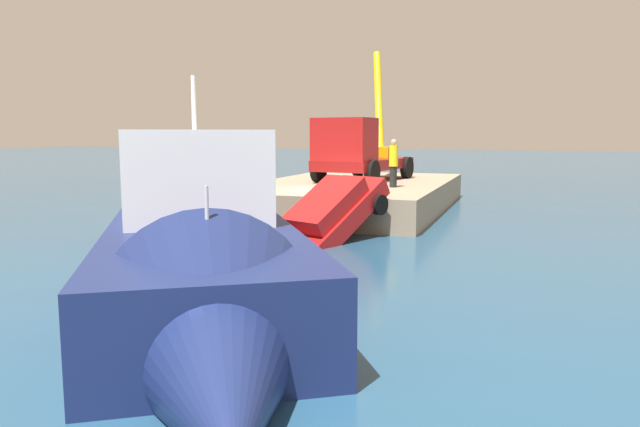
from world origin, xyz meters
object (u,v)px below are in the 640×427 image
(crane_truck, at_px, (358,150))
(dock_worker, at_px, (393,163))
(moored_yacht, at_px, (202,265))
(salvaged_car, at_px, (327,218))

(crane_truck, height_order, dock_worker, crane_truck)
(dock_worker, bearing_deg, moored_yacht, -3.66)
(salvaged_car, xyz_separation_m, moored_yacht, (7.31, -0.06, 0.07))
(salvaged_car, distance_m, moored_yacht, 7.31)
(dock_worker, height_order, salvaged_car, dock_worker)
(crane_truck, distance_m, moored_yacht, 15.65)
(salvaged_car, relative_size, moored_yacht, 0.31)
(crane_truck, xyz_separation_m, moored_yacht, (15.50, 1.26, -1.76))
(crane_truck, bearing_deg, moored_yacht, 4.64)
(dock_worker, xyz_separation_m, moored_yacht, (13.13, -0.84, -1.36))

